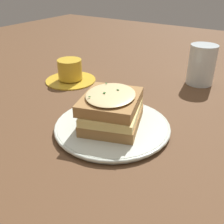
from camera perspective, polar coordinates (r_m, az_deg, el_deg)
ground_plane at (r=0.59m, az=1.19°, el=-2.83°), size 2.40×2.40×0.00m
dinner_plate at (r=0.57m, az=0.00°, el=-3.09°), size 0.25×0.25×0.01m
sandwich at (r=0.55m, az=-0.12°, el=0.65°), size 0.15×0.17×0.07m
teacup_with_saucer at (r=0.83m, az=-9.10°, el=8.49°), size 0.15×0.15×0.07m
water_glass at (r=0.83m, az=18.93°, el=9.71°), size 0.08×0.08×0.12m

